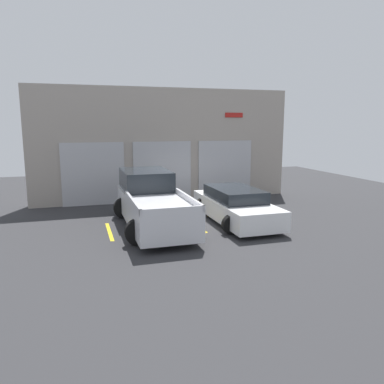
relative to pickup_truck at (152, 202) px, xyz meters
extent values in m
plane|color=#2D2D30|center=(1.52, 1.19, -0.86)|extent=(28.00, 28.00, 0.00)
cube|color=#9E9389|center=(1.52, 4.49, 1.74)|extent=(12.12, 0.60, 5.18)
cube|color=#ADADB2|center=(-1.78, 4.15, 0.53)|extent=(2.71, 0.08, 2.77)
cube|color=#ADADB2|center=(1.32, 4.15, 0.53)|extent=(2.71, 0.08, 2.77)
cube|color=#ADADB2|center=(4.43, 4.15, 0.53)|extent=(2.71, 0.08, 2.77)
cube|color=#B21E19|center=(4.86, 4.16, 3.12)|extent=(0.90, 0.03, 0.22)
cube|color=silver|center=(0.00, -0.34, -0.18)|extent=(1.85, 5.46, 0.90)
cube|color=#1E2328|center=(0.00, 1.16, 0.63)|extent=(1.71, 2.46, 0.72)
cube|color=silver|center=(-0.89, -1.57, 0.36)|extent=(0.08, 3.00, 0.18)
cube|color=silver|center=(0.89, -1.57, 0.36)|extent=(0.08, 3.00, 0.18)
cube|color=silver|center=(0.00, -3.03, 0.36)|extent=(1.85, 0.08, 0.18)
cylinder|color=black|center=(-0.82, 1.36, -0.46)|extent=(0.80, 0.22, 0.80)
cylinder|color=black|center=(0.82, 1.36, -0.46)|extent=(0.80, 0.22, 0.80)
cylinder|color=black|center=(-0.82, -2.03, -0.46)|extent=(0.80, 0.22, 0.80)
cylinder|color=black|center=(0.82, -2.03, -0.46)|extent=(0.80, 0.22, 0.80)
cube|color=white|center=(3.05, -0.34, -0.38)|extent=(1.76, 4.68, 0.67)
cube|color=#1E2328|center=(3.05, -0.22, 0.17)|extent=(1.55, 2.58, 0.42)
cylinder|color=black|center=(2.28, 1.11, -0.53)|extent=(0.65, 0.22, 0.65)
cylinder|color=black|center=(3.81, 1.11, -0.53)|extent=(0.65, 0.22, 0.65)
cylinder|color=black|center=(2.28, -1.79, -0.53)|extent=(0.65, 0.22, 0.65)
cylinder|color=black|center=(3.81, -1.79, -0.53)|extent=(0.65, 0.22, 0.65)
cube|color=gold|center=(-1.52, -0.34, -0.85)|extent=(0.12, 2.20, 0.01)
cube|color=gold|center=(1.52, -0.34, -0.85)|extent=(0.12, 2.20, 0.01)
cube|color=gold|center=(4.57, -0.34, -0.85)|extent=(0.12, 2.20, 0.01)
camera|label=1|loc=(-2.42, -12.68, 2.67)|focal=35.00mm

